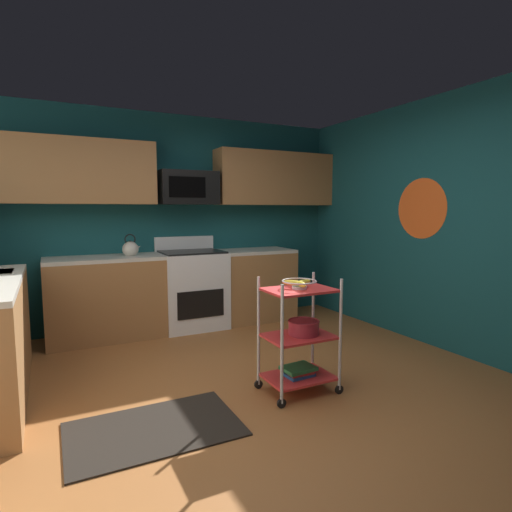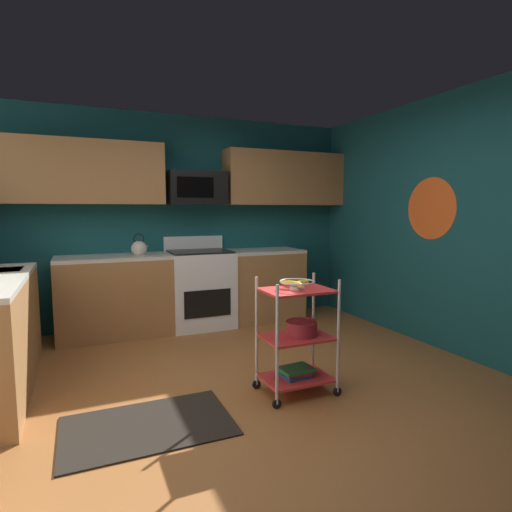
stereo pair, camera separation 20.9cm
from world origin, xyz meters
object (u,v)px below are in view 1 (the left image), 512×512
object	(u,v)px
microwave	(188,188)
fruit_bowl	(299,283)
mixing_bowl_large	(304,327)
oven_range	(192,288)
book_stack	(298,371)
rolling_cart	(299,336)
kettle	(130,249)

from	to	relation	value
microwave	fruit_bowl	world-z (taller)	microwave
fruit_bowl	mixing_bowl_large	world-z (taller)	fruit_bowl
oven_range	book_stack	world-z (taller)	oven_range
oven_range	microwave	world-z (taller)	microwave
oven_range	book_stack	size ratio (longest dim) A/B	4.10
microwave	rolling_cart	world-z (taller)	microwave
oven_range	microwave	size ratio (longest dim) A/B	1.57
mixing_bowl_large	book_stack	world-z (taller)	mixing_bowl_large
rolling_cart	fruit_bowl	world-z (taller)	rolling_cart
kettle	oven_range	bearing A→B (deg)	0.31
book_stack	kettle	bearing A→B (deg)	112.70
fruit_bowl	oven_range	bearing A→B (deg)	94.77
oven_range	fruit_bowl	world-z (taller)	oven_range
oven_range	fruit_bowl	size ratio (longest dim) A/B	4.04
book_stack	rolling_cart	bearing A→B (deg)	-172.87
microwave	fruit_bowl	bearing A→B (deg)	-85.44
oven_range	kettle	world-z (taller)	kettle
oven_range	mixing_bowl_large	distance (m)	2.16
mixing_bowl_large	book_stack	size ratio (longest dim) A/B	0.94
oven_range	kettle	distance (m)	0.88
microwave	mixing_bowl_large	distance (m)	2.55
mixing_bowl_large	book_stack	xyz separation A→B (m)	(-0.05, -0.00, -0.35)
book_stack	oven_range	bearing A→B (deg)	94.77
fruit_bowl	rolling_cart	bearing A→B (deg)	-14.04
fruit_bowl	kettle	size ratio (longest dim) A/B	1.03
oven_range	book_stack	distance (m)	2.17
microwave	book_stack	xyz separation A→B (m)	(0.18, -2.25, -1.53)
kettle	rolling_cart	bearing A→B (deg)	-67.30
mixing_bowl_large	kettle	size ratio (longest dim) A/B	0.95
fruit_bowl	mixing_bowl_large	size ratio (longest dim) A/B	1.08
kettle	fruit_bowl	bearing A→B (deg)	-67.30
rolling_cart	mixing_bowl_large	size ratio (longest dim) A/B	3.63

